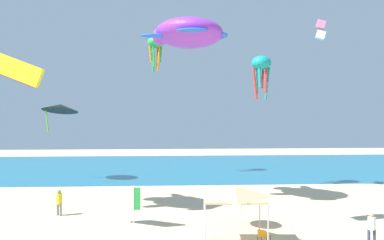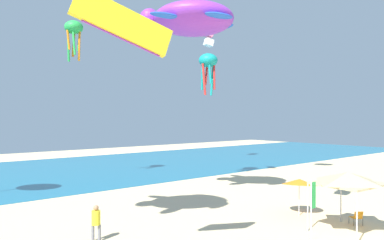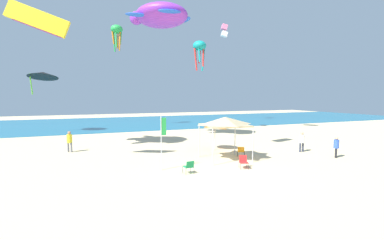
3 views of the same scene
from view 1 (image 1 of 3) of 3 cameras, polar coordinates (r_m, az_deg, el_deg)
name	(u,v)px [view 1 (image 1 of 3)]	position (r m, az deg, el deg)	size (l,w,h in m)	color
ocean_strip	(181,167)	(53.59, -1.47, -6.34)	(120.00, 26.72, 0.02)	teal
canopy_tent	(234,193)	(22.22, 5.73, -9.75)	(3.31, 3.03, 3.16)	#B7B7BC
beach_umbrella	(243,194)	(26.13, 6.85, -9.86)	(2.16, 2.14, 2.38)	silver
folding_chair_left_of_tent	(263,235)	(23.36, 9.59, -15.12)	(0.78, 0.81, 0.82)	black
banner_flag	(135,213)	(21.17, -7.73, -12.39)	(0.36, 0.06, 3.42)	silver
person_far_stroller	(372,225)	(24.86, 23.10, -12.95)	(0.45, 0.40, 1.69)	#33384C
person_by_tent	(59,200)	(30.22, -17.51, -10.32)	(0.42, 0.42, 1.75)	slate
kite_box_pink	(321,30)	(51.69, 16.97, 11.57)	(1.41, 1.27, 2.32)	pink
kite_octopus_teal	(261,65)	(39.06, 9.33, 7.31)	(1.79, 1.79, 3.97)	teal
kite_parafoil_yellow	(12,68)	(25.42, -23.16, 6.43)	(3.78, 1.17, 2.30)	yellow
kite_delta_black	(60,108)	(44.41, -17.38, 1.61)	(4.34, 4.38, 3.20)	black
kite_octopus_green	(156,44)	(46.58, -4.95, 10.18)	(1.72, 1.72, 3.83)	green
kite_turtle_purple	(187,33)	(32.61, -0.64, 11.60)	(7.38, 7.35, 2.64)	purple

